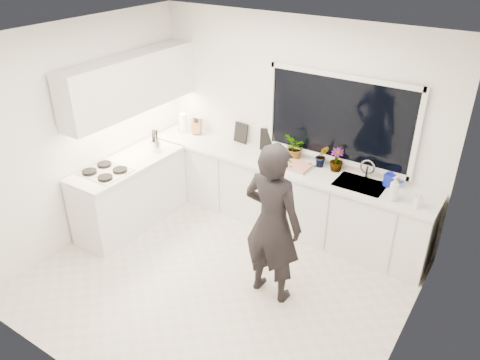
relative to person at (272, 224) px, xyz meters
The scene contains 25 objects.
floor 1.10m from the person, 163.34° to the right, with size 4.00×3.50×0.02m, color beige.
wall_back 1.75m from the person, 110.52° to the left, with size 4.00×0.02×2.70m, color white.
wall_left 2.65m from the person, behind, with size 0.02×3.50×2.70m, color white.
wall_right 1.50m from the person, ahead, with size 0.02×3.50×2.70m, color white.
ceiling 1.91m from the person, 163.34° to the right, with size 4.00×3.50×0.02m, color white.
window 1.68m from the person, 89.72° to the left, with size 1.80×0.02×1.00m, color black.
base_cabinets_back 1.48m from the person, 114.96° to the left, with size 3.92×0.58×0.88m, color white.
base_cabinets_left 2.32m from the person, behind, with size 0.58×1.60×0.88m, color white.
countertop_back 1.39m from the person, 115.13° to the left, with size 3.94×0.62×0.04m, color silver.
countertop_left 2.27m from the person, behind, with size 0.62×1.60×0.04m, color silver.
upper_cabinets 2.62m from the person, 167.63° to the left, with size 0.34×2.10×0.70m, color white.
sink 1.35m from the person, 70.22° to the left, with size 0.58×0.42×0.14m, color silver.
faucet 1.55m from the person, 72.74° to the left, with size 0.03×0.03×0.22m, color silver.
stovetop 2.29m from the person, behind, with size 0.56×0.48×0.03m, color black.
person is the anchor object (origin of this frame).
pizza_tray 1.30m from the person, 107.71° to the left, with size 0.44×0.33×0.03m, color silver.
pizza 1.31m from the person, 107.71° to the left, with size 0.40×0.29×0.01m, color red.
watering_can 1.62m from the person, 62.53° to the left, with size 0.14×0.14×0.13m, color #1321B3.
paper_towel_roll 2.68m from the person, 149.18° to the left, with size 0.11×0.11×0.26m, color white.
knife_block 2.52m from the person, 145.86° to the left, with size 0.13×0.10×0.22m, color brown.
utensil_crock 2.25m from the person, 163.96° to the left, with size 0.13×0.13×0.16m, color #BABABF.
picture_frame_large 2.06m from the person, 132.43° to the left, with size 0.22×0.02×0.28m, color black.
picture_frame_small 1.78m from the person, 121.47° to the left, with size 0.25×0.02×0.30m, color black.
herb_plants 1.48m from the person, 102.71° to the left, with size 0.86×0.37×0.33m.
soap_bottles 1.48m from the person, 49.63° to the left, with size 0.41×0.15×0.29m.
Camera 1 is at (2.52, -3.34, 3.60)m, focal length 35.00 mm.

